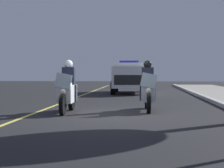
# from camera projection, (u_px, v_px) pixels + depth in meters

# --- Properties ---
(ground_plane) EXTENTS (80.00, 80.00, 0.00)m
(ground_plane) POSITION_uv_depth(u_px,v_px,m) (108.00, 115.00, 10.71)
(ground_plane) COLOR black
(lane_stripe_center) EXTENTS (48.00, 0.12, 0.01)m
(lane_stripe_center) POSITION_uv_depth(u_px,v_px,m) (33.00, 114.00, 10.93)
(lane_stripe_center) COLOR #E0D14C
(lane_stripe_center) RESTS_ON ground
(police_motorcycle_lead_left) EXTENTS (2.14, 0.58, 1.72)m
(police_motorcycle_lead_left) POSITION_uv_depth(u_px,v_px,m) (68.00, 91.00, 11.23)
(police_motorcycle_lead_left) COLOR black
(police_motorcycle_lead_left) RESTS_ON ground
(police_motorcycle_lead_right) EXTENTS (2.14, 0.58, 1.72)m
(police_motorcycle_lead_right) POSITION_uv_depth(u_px,v_px,m) (148.00, 90.00, 11.74)
(police_motorcycle_lead_right) COLOR black
(police_motorcycle_lead_right) RESTS_ON ground
(police_suv) EXTENTS (4.96, 2.19, 2.05)m
(police_suv) POSITION_uv_depth(u_px,v_px,m) (129.00, 76.00, 21.80)
(police_suv) COLOR silver
(police_suv) RESTS_ON ground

